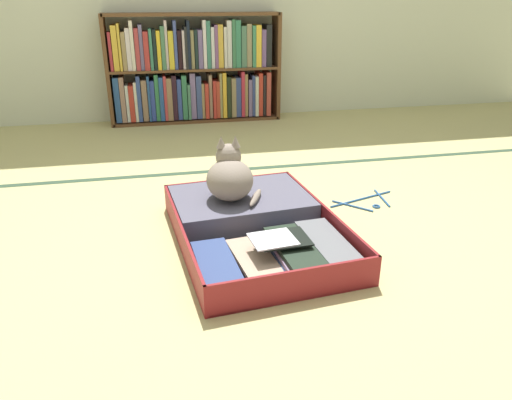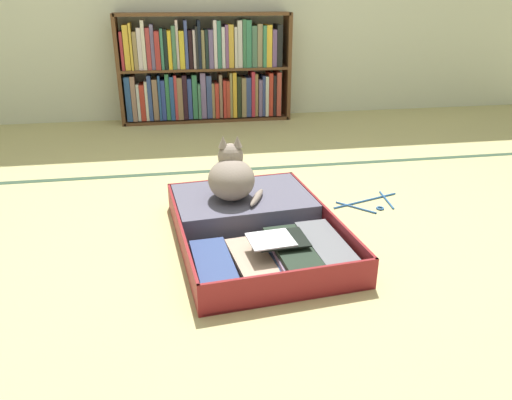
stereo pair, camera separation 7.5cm
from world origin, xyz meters
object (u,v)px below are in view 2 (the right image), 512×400
at_px(black_cat, 232,177).
at_px(clothes_hanger, 370,203).
at_px(open_suitcase, 253,223).
at_px(bookshelf, 204,72).

relative_size(black_cat, clothes_hanger, 0.74).
xyz_separation_m(open_suitcase, black_cat, (-0.08, 0.15, 0.18)).
relative_size(bookshelf, black_cat, 4.87).
height_order(open_suitcase, clothes_hanger, open_suitcase).
bearing_deg(open_suitcase, black_cat, 117.54).
distance_m(bookshelf, clothes_hanger, 2.15).
relative_size(open_suitcase, clothes_hanger, 2.58).
bearing_deg(black_cat, clothes_hanger, 6.61).
distance_m(black_cat, clothes_hanger, 0.78).
xyz_separation_m(open_suitcase, clothes_hanger, (0.67, 0.23, -0.05)).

